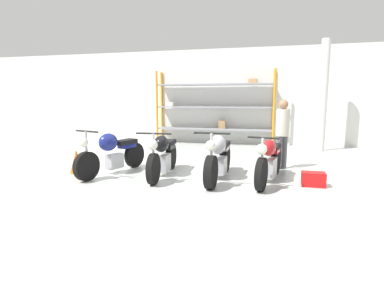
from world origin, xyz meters
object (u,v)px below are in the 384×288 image
at_px(motorcycle_blue, 112,152).
at_px(motorcycle_black, 163,155).
at_px(motorcycle_red, 269,160).
at_px(motorcycle_silver, 219,157).
at_px(shelving_rack, 214,107).
at_px(toolbox, 313,179).
at_px(person_browsing, 283,129).
at_px(traffic_cone, 77,161).

relative_size(motorcycle_blue, motorcycle_black, 1.02).
bearing_deg(motorcycle_red, motorcycle_silver, -75.39).
distance_m(shelving_rack, toolbox, 6.05).
distance_m(motorcycle_black, person_browsing, 2.97).
bearing_deg(shelving_rack, motorcycle_black, -92.81).
xyz_separation_m(shelving_rack, person_browsing, (2.34, -3.75, -0.41)).
distance_m(motorcycle_blue, motorcycle_silver, 2.45).
distance_m(motorcycle_blue, person_browsing, 4.08).
xyz_separation_m(motorcycle_blue, person_browsing, (3.80, 1.42, 0.50)).
distance_m(shelving_rack, traffic_cone, 5.91).
xyz_separation_m(motorcycle_silver, person_browsing, (1.34, 1.34, 0.52)).
height_order(shelving_rack, traffic_cone, shelving_rack).
height_order(motorcycle_silver, toolbox, motorcycle_silver).
bearing_deg(traffic_cone, motorcycle_red, 3.77).
height_order(motorcycle_blue, motorcycle_red, motorcycle_blue).
relative_size(motorcycle_silver, toolbox, 4.80).
height_order(motorcycle_blue, motorcycle_black, motorcycle_blue).
relative_size(shelving_rack, motorcycle_blue, 2.15).
relative_size(motorcycle_black, motorcycle_red, 1.00).
xyz_separation_m(motorcycle_black, traffic_cone, (-2.04, -0.22, -0.20)).
xyz_separation_m(shelving_rack, motorcycle_silver, (1.00, -5.09, -0.93)).
bearing_deg(toolbox, traffic_cone, -178.08).
bearing_deg(person_browsing, motorcycle_red, 126.77).
xyz_separation_m(motorcycle_black, motorcycle_silver, (1.25, 0.01, -0.00)).
xyz_separation_m(motorcycle_red, person_browsing, (0.30, 1.29, 0.54)).
bearing_deg(motorcycle_blue, toolbox, 106.22).
distance_m(shelving_rack, motorcycle_red, 5.52).
relative_size(person_browsing, traffic_cone, 3.07).
relative_size(shelving_rack, person_browsing, 2.65).
distance_m(motorcycle_black, toolbox, 3.16).
distance_m(person_browsing, toolbox, 1.74).
distance_m(motorcycle_red, toolbox, 0.91).
height_order(motorcycle_black, motorcycle_red, motorcycle_black).
distance_m(shelving_rack, person_browsing, 4.44).
xyz_separation_m(shelving_rack, traffic_cone, (-2.30, -5.33, -1.13)).
bearing_deg(motorcycle_silver, motorcycle_black, -86.64).
bearing_deg(motorcycle_black, motorcycle_silver, 87.33).
bearing_deg(traffic_cone, motorcycle_black, 6.23).
xyz_separation_m(shelving_rack, motorcycle_black, (-0.25, -5.11, -0.92)).
distance_m(motorcycle_red, person_browsing, 1.43).
distance_m(motorcycle_black, motorcycle_red, 2.29).
bearing_deg(toolbox, motorcycle_red, 172.48).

